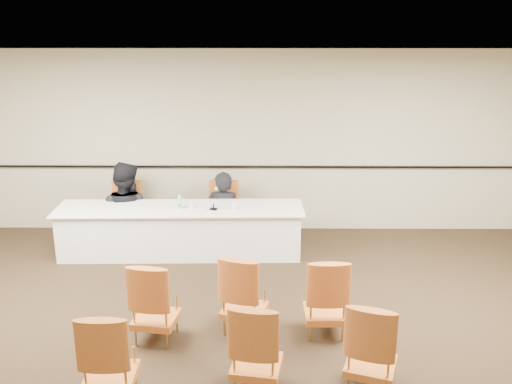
% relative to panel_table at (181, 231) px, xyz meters
% --- Properties ---
extents(floor, '(10.00, 10.00, 0.00)m').
position_rel_panel_table_xyz_m(floor, '(0.96, -2.89, -0.37)').
color(floor, black).
rests_on(floor, ground).
extents(ceiling, '(10.00, 10.00, 0.00)m').
position_rel_panel_table_xyz_m(ceiling, '(0.96, -2.89, 2.63)').
color(ceiling, silver).
rests_on(ceiling, ground).
extents(wall_back, '(10.00, 0.04, 3.00)m').
position_rel_panel_table_xyz_m(wall_back, '(0.96, 1.11, 1.13)').
color(wall_back, '#B8B090').
rests_on(wall_back, ground).
extents(wall_rail, '(9.80, 0.04, 0.03)m').
position_rel_panel_table_xyz_m(wall_rail, '(0.96, 1.07, 0.73)').
color(wall_rail, black).
rests_on(wall_rail, wall_back).
extents(panel_table, '(3.71, 0.94, 0.74)m').
position_rel_panel_table_xyz_m(panel_table, '(0.00, 0.00, 0.00)').
color(panel_table, white).
rests_on(panel_table, ground).
extents(panelist_main, '(0.64, 0.47, 1.64)m').
position_rel_panel_table_xyz_m(panelist_main, '(0.62, 0.57, -0.04)').
color(panelist_main, black).
rests_on(panelist_main, ground).
extents(panelist_main_chair, '(0.51, 0.51, 0.95)m').
position_rel_panel_table_xyz_m(panelist_main_chair, '(0.62, 0.57, 0.11)').
color(panelist_main_chair, '#A7431E').
rests_on(panelist_main_chair, ground).
extents(panelist_second, '(1.06, 0.93, 1.87)m').
position_rel_panel_table_xyz_m(panelist_second, '(-0.95, 0.53, 0.00)').
color(panelist_second, black).
rests_on(panelist_second, ground).
extents(panelist_second_chair, '(0.51, 0.51, 0.95)m').
position_rel_panel_table_xyz_m(panelist_second_chair, '(-0.95, 0.53, 0.11)').
color(panelist_second_chair, '#A7431E').
rests_on(panelist_second_chair, ground).
extents(papers, '(0.34, 0.28, 0.00)m').
position_rel_panel_table_xyz_m(papers, '(0.49, -0.02, 0.37)').
color(papers, silver).
rests_on(papers, panel_table).
extents(microphone, '(0.15, 0.24, 0.31)m').
position_rel_panel_table_xyz_m(microphone, '(0.51, -0.09, 0.53)').
color(microphone, black).
rests_on(microphone, panel_table).
extents(water_bottle, '(0.07, 0.07, 0.21)m').
position_rel_panel_table_xyz_m(water_bottle, '(0.01, -0.04, 0.48)').
color(water_bottle, teal).
rests_on(water_bottle, panel_table).
extents(drinking_glass, '(0.08, 0.08, 0.10)m').
position_rel_panel_table_xyz_m(drinking_glass, '(0.18, -0.04, 0.42)').
color(drinking_glass, silver).
rests_on(drinking_glass, panel_table).
extents(coffee_cup, '(0.10, 0.10, 0.12)m').
position_rel_panel_table_xyz_m(coffee_cup, '(0.82, -0.10, 0.43)').
color(coffee_cup, white).
rests_on(coffee_cup, panel_table).
extents(aud_chair_front_left, '(0.57, 0.57, 0.95)m').
position_rel_panel_table_xyz_m(aud_chair_front_left, '(0.05, -2.43, 0.11)').
color(aud_chair_front_left, '#A7431E').
rests_on(aud_chair_front_left, ground).
extents(aud_chair_front_mid, '(0.63, 0.63, 0.95)m').
position_rel_panel_table_xyz_m(aud_chair_front_mid, '(1.03, -2.22, 0.11)').
color(aud_chair_front_mid, '#A7431E').
rests_on(aud_chair_front_mid, ground).
extents(aud_chair_front_right, '(0.51, 0.51, 0.95)m').
position_rel_panel_table_xyz_m(aud_chair_front_right, '(1.94, -2.29, 0.11)').
color(aud_chair_front_right, '#A7431E').
rests_on(aud_chair_front_right, ground).
extents(aud_chair_back_left, '(0.50, 0.50, 0.95)m').
position_rel_panel_table_xyz_m(aud_chair_back_left, '(-0.18, -3.49, 0.11)').
color(aud_chair_back_left, '#A7431E').
rests_on(aud_chair_back_left, ground).
extents(aud_chair_back_mid, '(0.57, 0.57, 0.95)m').
position_rel_panel_table_xyz_m(aud_chair_back_mid, '(1.17, -3.31, 0.11)').
color(aud_chair_back_mid, '#A7431E').
rests_on(aud_chair_back_mid, ground).
extents(aud_chair_back_right, '(0.64, 0.64, 0.95)m').
position_rel_panel_table_xyz_m(aud_chair_back_right, '(2.27, -3.30, 0.11)').
color(aud_chair_back_right, '#A7431E').
rests_on(aud_chair_back_right, ground).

